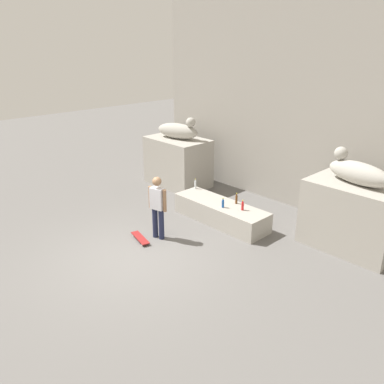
{
  "coord_description": "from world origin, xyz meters",
  "views": [
    {
      "loc": [
        6.86,
        -4.73,
        4.83
      ],
      "look_at": [
        -0.18,
        1.98,
        1.1
      ],
      "focal_mm": 37.23,
      "sensor_mm": 36.0,
      "label": 1
    }
  ],
  "objects_px": {
    "bottle_brown": "(236,199)",
    "bottle_blue": "(223,204)",
    "bottle_red": "(243,206)",
    "statue_reclining_left": "(178,130)",
    "bottle_clear": "(195,185)",
    "statue_reclining_right": "(358,172)",
    "skater": "(158,205)",
    "skateboard": "(140,238)"
  },
  "relations": [
    {
      "from": "bottle_brown",
      "to": "bottle_blue",
      "type": "bearing_deg",
      "value": -98.74
    },
    {
      "from": "bottle_red",
      "to": "statue_reclining_left",
      "type": "bearing_deg",
      "value": 163.03
    },
    {
      "from": "bottle_red",
      "to": "bottle_clear",
      "type": "bearing_deg",
      "value": 173.47
    },
    {
      "from": "bottle_brown",
      "to": "statue_reclining_right",
      "type": "bearing_deg",
      "value": 18.55
    },
    {
      "from": "statue_reclining_left",
      "to": "skater",
      "type": "relative_size",
      "value": 1.01
    },
    {
      "from": "skater",
      "to": "bottle_red",
      "type": "relative_size",
      "value": 5.8
    },
    {
      "from": "skater",
      "to": "bottle_clear",
      "type": "xyz_separation_m",
      "value": [
        -0.88,
        2.18,
        -0.22
      ]
    },
    {
      "from": "skater",
      "to": "bottle_clear",
      "type": "bearing_deg",
      "value": -82.06
    },
    {
      "from": "skater",
      "to": "bottle_clear",
      "type": "distance_m",
      "value": 2.36
    },
    {
      "from": "bottle_red",
      "to": "bottle_brown",
      "type": "xyz_separation_m",
      "value": [
        -0.41,
        0.23,
        0.01
      ]
    },
    {
      "from": "statue_reclining_left",
      "to": "bottle_brown",
      "type": "distance_m",
      "value": 3.8
    },
    {
      "from": "bottle_clear",
      "to": "bottle_red",
      "type": "bearing_deg",
      "value": -6.53
    },
    {
      "from": "bottle_red",
      "to": "bottle_brown",
      "type": "bearing_deg",
      "value": 150.77
    },
    {
      "from": "statue_reclining_left",
      "to": "bottle_red",
      "type": "height_order",
      "value": "statue_reclining_left"
    },
    {
      "from": "skateboard",
      "to": "bottle_brown",
      "type": "height_order",
      "value": "bottle_brown"
    },
    {
      "from": "skateboard",
      "to": "statue_reclining_left",
      "type": "bearing_deg",
      "value": -41.05
    },
    {
      "from": "bottle_red",
      "to": "bottle_blue",
      "type": "height_order",
      "value": "bottle_red"
    },
    {
      "from": "statue_reclining_left",
      "to": "bottle_blue",
      "type": "relative_size",
      "value": 6.11
    },
    {
      "from": "bottle_brown",
      "to": "bottle_blue",
      "type": "xyz_separation_m",
      "value": [
        -0.07,
        -0.47,
        -0.02
      ]
    },
    {
      "from": "statue_reclining_right",
      "to": "bottle_brown",
      "type": "bearing_deg",
      "value": 28.32
    },
    {
      "from": "statue_reclining_left",
      "to": "skater",
      "type": "height_order",
      "value": "statue_reclining_left"
    },
    {
      "from": "statue_reclining_left",
      "to": "bottle_brown",
      "type": "bearing_deg",
      "value": -27.21
    },
    {
      "from": "statue_reclining_left",
      "to": "statue_reclining_right",
      "type": "relative_size",
      "value": 1.01
    },
    {
      "from": "skateboard",
      "to": "bottle_clear",
      "type": "height_order",
      "value": "bottle_clear"
    },
    {
      "from": "statue_reclining_right",
      "to": "bottle_blue",
      "type": "bearing_deg",
      "value": 35.91
    },
    {
      "from": "statue_reclining_left",
      "to": "bottle_red",
      "type": "relative_size",
      "value": 5.84
    },
    {
      "from": "statue_reclining_right",
      "to": "bottle_clear",
      "type": "bearing_deg",
      "value": 21.69
    },
    {
      "from": "statue_reclining_left",
      "to": "bottle_clear",
      "type": "relative_size",
      "value": 5.36
    },
    {
      "from": "statue_reclining_right",
      "to": "skater",
      "type": "xyz_separation_m",
      "value": [
        -3.59,
        -3.13,
        -1.02
      ]
    },
    {
      "from": "statue_reclining_left",
      "to": "bottle_brown",
      "type": "relative_size",
      "value": 5.41
    },
    {
      "from": "bottle_red",
      "to": "bottle_blue",
      "type": "relative_size",
      "value": 1.05
    },
    {
      "from": "statue_reclining_left",
      "to": "statue_reclining_right",
      "type": "distance_m",
      "value": 6.28
    },
    {
      "from": "statue_reclining_left",
      "to": "skater",
      "type": "bearing_deg",
      "value": -61.11
    },
    {
      "from": "statue_reclining_right",
      "to": "skateboard",
      "type": "distance_m",
      "value": 5.54
    },
    {
      "from": "skater",
      "to": "bottle_blue",
      "type": "bearing_deg",
      "value": -126.13
    },
    {
      "from": "statue_reclining_right",
      "to": "bottle_blue",
      "type": "distance_m",
      "value": 3.47
    },
    {
      "from": "bottle_red",
      "to": "bottle_clear",
      "type": "xyz_separation_m",
      "value": [
        -2.06,
        0.24,
        0.01
      ]
    },
    {
      "from": "bottle_red",
      "to": "bottle_clear",
      "type": "distance_m",
      "value": 2.07
    },
    {
      "from": "skateboard",
      "to": "bottle_red",
      "type": "xyz_separation_m",
      "value": [
        1.39,
        2.38,
        0.62
      ]
    },
    {
      "from": "skateboard",
      "to": "bottle_brown",
      "type": "relative_size",
      "value": 2.65
    },
    {
      "from": "statue_reclining_right",
      "to": "bottle_red",
      "type": "bearing_deg",
      "value": 35.78
    },
    {
      "from": "skater",
      "to": "bottle_brown",
      "type": "bearing_deg",
      "value": -123.38
    }
  ]
}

